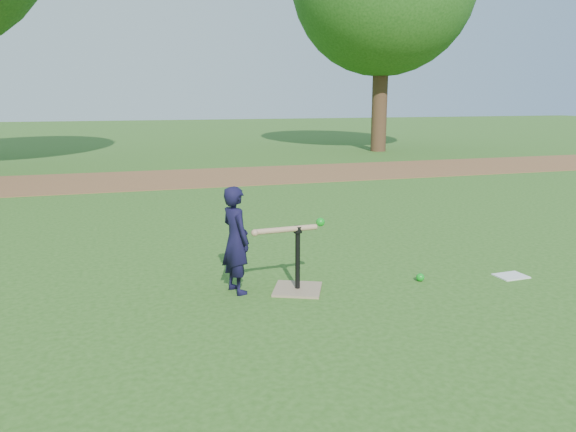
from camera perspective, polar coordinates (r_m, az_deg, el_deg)
name	(u,v)px	position (r m, az deg, el deg)	size (l,w,h in m)	color
ground	(325,279)	(5.60, 3.77, -6.44)	(80.00, 80.00, 0.00)	#285116
dirt_strip	(205,177)	(12.72, -8.46, 3.92)	(24.00, 3.00, 0.01)	brown
child	(236,240)	(5.13, -5.33, -2.44)	(0.36, 0.24, 0.99)	black
wiffle_ball_ground	(420,277)	(5.67, 13.29, -6.08)	(0.08, 0.08, 0.08)	#0D9219
clipboard	(511,276)	(6.10, 21.71, -5.68)	(0.30, 0.23, 0.01)	silver
batting_tee	(298,279)	(5.25, 0.98, -6.43)	(0.57, 0.57, 0.61)	#91785C
swing_action	(290,228)	(5.07, 0.21, -1.25)	(0.71, 0.12, 0.12)	tan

